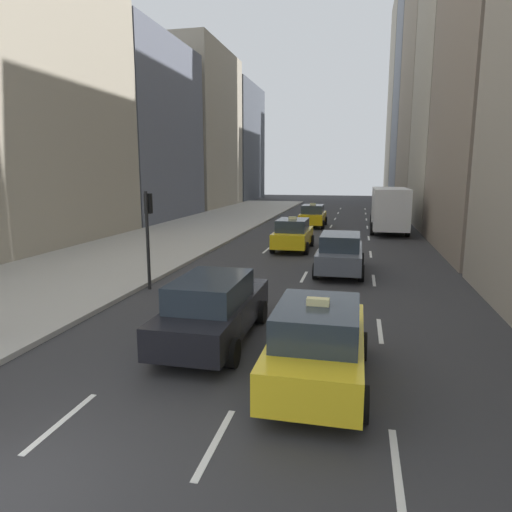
{
  "coord_description": "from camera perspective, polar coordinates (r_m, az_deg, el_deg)",
  "views": [
    {
      "loc": [
        4.7,
        -4.35,
        4.3
      ],
      "look_at": [
        1.26,
        10.93,
        1.38
      ],
      "focal_mm": 32.0,
      "sensor_mm": 36.0,
      "label": 1
    }
  ],
  "objects": [
    {
      "name": "sedan_silver_behind",
      "position": [
        19.71,
        10.48,
        0.37
      ],
      "size": [
        2.02,
        4.55,
        1.72
      ],
      "color": "#565B66",
      "rests_on": "ground"
    },
    {
      "name": "sedan_black_near",
      "position": [
        11.72,
        -5.3,
        -6.48
      ],
      "size": [
        2.02,
        4.97,
        1.71
      ],
      "color": "black",
      "rests_on": "ground"
    },
    {
      "name": "taxi_lead",
      "position": [
        36.14,
        7.12,
        5.03
      ],
      "size": [
        2.02,
        4.4,
        1.87
      ],
      "color": "yellow",
      "rests_on": "ground"
    },
    {
      "name": "box_truck",
      "position": [
        34.18,
        16.28,
        5.78
      ],
      "size": [
        2.58,
        8.4,
        3.15
      ],
      "color": "#262628",
      "rests_on": "ground"
    },
    {
      "name": "traffic_light_pole",
      "position": [
        17.05,
        -13.34,
        3.9
      ],
      "size": [
        0.24,
        0.42,
        3.6
      ],
      "color": "black",
      "rests_on": "ground"
    },
    {
      "name": "building_row_left",
      "position": [
        41.56,
        -15.26,
        20.56
      ],
      "size": [
        6.0,
        72.28,
        33.63
      ],
      "color": "#A89E89",
      "rests_on": "ground"
    },
    {
      "name": "sidewalk_left",
      "position": [
        33.73,
        -7.71,
        3.25
      ],
      "size": [
        8.0,
        66.0,
        0.15
      ],
      "primitive_type": "cube",
      "color": "#ADAAA3",
      "rests_on": "ground"
    },
    {
      "name": "taxi_second",
      "position": [
        25.27,
        4.64,
        2.74
      ],
      "size": [
        2.02,
        4.4,
        1.87
      ],
      "color": "yellow",
      "rests_on": "ground"
    },
    {
      "name": "taxi_third",
      "position": [
        9.47,
        7.72,
        -10.71
      ],
      "size": [
        2.02,
        4.4,
        1.87
      ],
      "color": "yellow",
      "rests_on": "ground"
    },
    {
      "name": "building_row_right",
      "position": [
        49.48,
        22.73,
        23.0
      ],
      "size": [
        6.0,
        87.39,
        37.8
      ],
      "color": "gray",
      "rests_on": "ground"
    },
    {
      "name": "lane_markings",
      "position": [
        27.76,
        8.22,
        1.54
      ],
      "size": [
        5.72,
        56.0,
        0.01
      ],
      "color": "white",
      "rests_on": "ground"
    }
  ]
}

